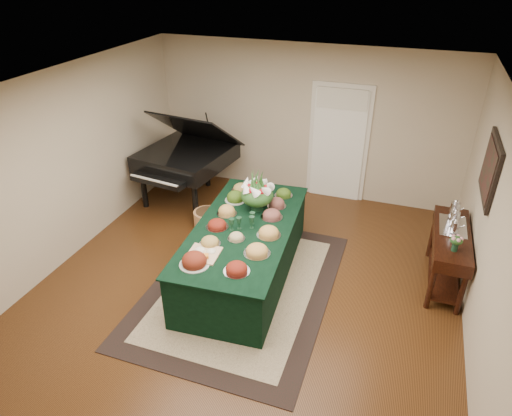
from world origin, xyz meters
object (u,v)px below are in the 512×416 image
(grand_piano, at_px, (186,157))
(mahogany_sideboard, at_px, (450,245))
(buffet_table, at_px, (244,251))
(floral_centerpiece, at_px, (257,191))

(grand_piano, bearing_deg, mahogany_sideboard, -12.98)
(grand_piano, height_order, mahogany_sideboard, grand_piano)
(buffet_table, relative_size, mahogany_sideboard, 1.94)
(floral_centerpiece, distance_m, mahogany_sideboard, 2.67)
(floral_centerpiece, relative_size, grand_piano, 0.26)
(floral_centerpiece, distance_m, grand_piano, 2.15)
(buffet_table, height_order, floral_centerpiece, floral_centerpiece)
(grand_piano, xyz_separation_m, mahogany_sideboard, (4.37, -1.01, -0.23))
(mahogany_sideboard, bearing_deg, buffet_table, -164.50)
(floral_centerpiece, bearing_deg, grand_piano, 144.84)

